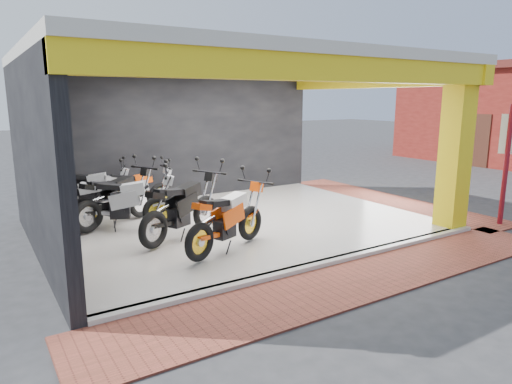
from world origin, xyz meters
TOP-DOWN VIEW (x-y plane):
  - ground at (0.00, 0.00)m, footprint 80.00×80.00m
  - showroom_floor at (0.00, 2.00)m, footprint 8.00×6.00m
  - showroom_ceiling at (0.00, 2.00)m, footprint 8.40×6.40m
  - back_wall at (0.00, 5.10)m, footprint 8.20×0.20m
  - left_wall at (-4.10, 2.00)m, footprint 0.20×6.20m
  - corner_column at (3.75, -0.75)m, footprint 0.50×0.50m
  - header_beam_front at (0.00, -1.00)m, footprint 8.40×0.30m
  - header_beam_right at (4.00, 2.00)m, footprint 0.30×6.40m
  - floor_kerb at (0.00, -1.02)m, footprint 8.00×0.20m
  - paver_front at (0.00, -1.80)m, footprint 9.00×1.40m
  - paver_right at (4.80, 2.00)m, footprint 1.40×7.00m
  - signpost at (5.05, -1.15)m, footprint 0.16×0.36m
  - moto_hero at (-0.56, 0.62)m, footprint 2.40×1.65m
  - moto_row_a at (-1.76, 2.38)m, footprint 2.42×1.66m
  - moto_row_b at (-0.95, 1.80)m, footprint 2.52×1.85m
  - moto_row_c at (-1.01, 4.26)m, footprint 2.02×0.78m
  - moto_row_d at (-1.81, 3.44)m, footprint 2.42×1.76m
  - moto_row_e at (-2.02, 4.56)m, footprint 2.20×1.50m

SIDE VIEW (x-z plane):
  - ground at x=0.00m, z-range 0.00..0.00m
  - paver_front at x=0.00m, z-range 0.00..0.03m
  - paver_right at x=4.80m, z-range 0.00..0.03m
  - showroom_floor at x=0.00m, z-range 0.00..0.10m
  - floor_kerb at x=0.00m, z-range 0.00..0.10m
  - moto_row_c at x=-1.01m, z-range 0.10..1.32m
  - moto_row_e at x=-2.02m, z-range 0.10..1.36m
  - moto_hero at x=-0.56m, z-range 0.10..1.48m
  - moto_row_a at x=-1.76m, z-range 0.10..1.49m
  - moto_row_d at x=-1.81m, z-range 0.10..1.50m
  - moto_row_b at x=-0.95m, z-range 0.10..1.55m
  - signpost at x=5.05m, z-range 0.13..2.85m
  - back_wall at x=0.00m, z-range 0.00..3.50m
  - left_wall at x=-4.10m, z-range 0.00..3.50m
  - corner_column at x=3.75m, z-range 0.00..3.50m
  - header_beam_front at x=0.00m, z-range 3.10..3.50m
  - header_beam_right at x=4.00m, z-range 3.10..3.50m
  - showroom_ceiling at x=0.00m, z-range 3.50..3.70m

